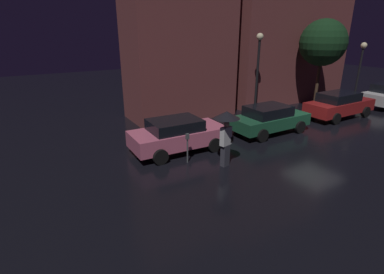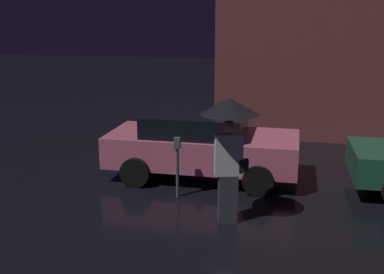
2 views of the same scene
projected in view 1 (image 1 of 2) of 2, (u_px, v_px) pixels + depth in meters
name	position (u px, v px, depth m)	size (l,w,h in m)	color
ground_plane	(319.00, 133.00, 15.26)	(60.00, 60.00, 0.00)	black
building_facade_left	(179.00, 33.00, 16.76)	(6.08, 3.00, 9.48)	brown
building_facade_right	(289.00, 22.00, 20.62)	(9.46, 3.00, 10.80)	brown
parked_car_pink	(178.00, 134.00, 12.76)	(4.12, 1.99, 1.42)	#DB6684
parked_car_green	(269.00, 119.00, 15.07)	(4.10, 1.96, 1.39)	#1E5638
parked_car_red	(339.00, 104.00, 17.65)	(4.54, 1.87, 1.50)	maroon
pedestrian_with_umbrella	(226.00, 125.00, 11.05)	(0.97, 0.97, 2.17)	#383842
parking_meter	(187.00, 145.00, 11.62)	(0.12, 0.10, 1.20)	#4C5154
street_lamp_near	(258.00, 63.00, 16.95)	(0.39, 0.39, 4.78)	black
street_lamp_far	(361.00, 59.00, 21.60)	(0.43, 0.43, 4.09)	black
street_tree	(323.00, 43.00, 18.56)	(2.86, 2.86, 5.61)	#473323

